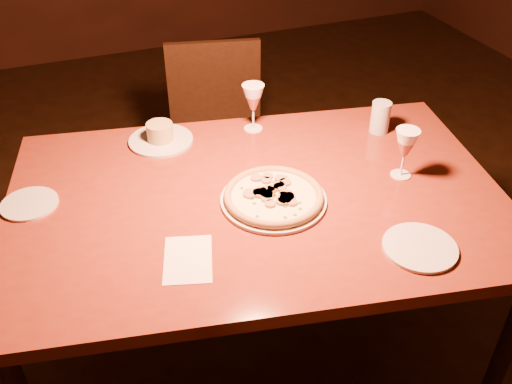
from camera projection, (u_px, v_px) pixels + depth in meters
name	position (u px, v px, depth m)	size (l,w,h in m)	color
dining_table	(257.00, 213.00, 1.85)	(1.72, 1.28, 0.84)	maroon
chair_far	(218.00, 132.00, 2.74)	(0.53, 0.53, 0.92)	black
pizza_plate	(274.00, 197.00, 1.76)	(0.33, 0.33, 0.04)	silver
ramekin_saucer	(160.00, 136.00, 2.05)	(0.23, 0.23, 0.07)	silver
wine_glass_far	(253.00, 108.00, 2.08)	(0.08, 0.08, 0.18)	#A84D46
wine_glass_right	(404.00, 153.00, 1.84)	(0.08, 0.08, 0.17)	#A84D46
water_tumbler	(380.00, 117.00, 2.09)	(0.07, 0.07, 0.12)	silver
side_plate_left	(29.00, 204.00, 1.76)	(0.17, 0.17, 0.01)	silver
side_plate_near	(420.00, 247.00, 1.59)	(0.21, 0.21, 0.01)	silver
menu_card	(188.00, 259.00, 1.56)	(0.13, 0.19, 0.00)	white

